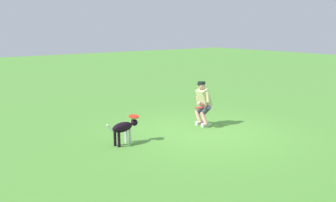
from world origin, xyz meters
TOP-DOWN VIEW (x-y plane):
  - ground_plane at (0.00, 0.00)m, footprint 60.00×60.00m
  - person at (-0.43, -0.59)m, footprint 0.61×0.65m
  - dog at (2.30, -0.45)m, footprint 1.01×0.35m
  - frisbee_flying at (2.00, -0.48)m, footprint 0.33×0.33m
  - frisbee_held at (-0.10, -0.39)m, footprint 0.30×0.30m

SIDE VIEW (x-z plane):
  - ground_plane at x=0.00m, z-range 0.00..0.00m
  - dog at x=2.30m, z-range 0.11..0.71m
  - frisbee_held at x=-0.10m, z-range 0.58..0.64m
  - frisbee_flying at x=2.00m, z-range 0.62..0.68m
  - person at x=-0.43m, z-range 0.05..1.34m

